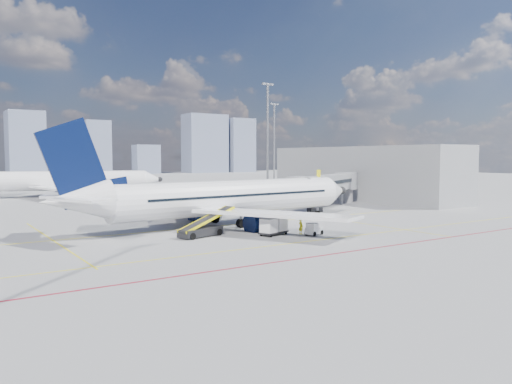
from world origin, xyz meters
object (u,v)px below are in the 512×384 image
at_px(belt_loader, 202,229).
at_px(ramp_worker, 301,226).
at_px(second_aircraft, 60,181).
at_px(baggage_tug, 313,229).
at_px(cargo_dolly, 274,226).
at_px(main_aircraft, 222,198).

bearing_deg(belt_loader, ramp_worker, -40.20).
relative_size(second_aircraft, baggage_tug, 18.70).
height_order(cargo_dolly, belt_loader, belt_loader).
height_order(second_aircraft, belt_loader, second_aircraft).
xyz_separation_m(main_aircraft, second_aircraft, (-6.40, 54.65, 0.00)).
height_order(baggage_tug, belt_loader, belt_loader).
bearing_deg(belt_loader, baggage_tug, -44.80).
distance_m(cargo_dolly, ramp_worker, 2.95).
bearing_deg(cargo_dolly, belt_loader, 137.00).
bearing_deg(cargo_dolly, baggage_tug, -50.68).
bearing_deg(second_aircraft, main_aircraft, -68.48).
height_order(baggage_tug, cargo_dolly, cargo_dolly).
xyz_separation_m(main_aircraft, ramp_worker, (3.68, -10.13, -2.41)).
distance_m(second_aircraft, ramp_worker, 65.60).
bearing_deg(cargo_dolly, main_aircraft, 78.99).
xyz_separation_m(main_aircraft, baggage_tug, (4.30, -11.42, -2.59)).
height_order(baggage_tug, ramp_worker, ramp_worker).
relative_size(cargo_dolly, ramp_worker, 2.19).
bearing_deg(baggage_tug, ramp_worker, 98.91).
distance_m(main_aircraft, cargo_dolly, 9.45).
relative_size(main_aircraft, belt_loader, 5.95).
bearing_deg(baggage_tug, main_aircraft, 93.75).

